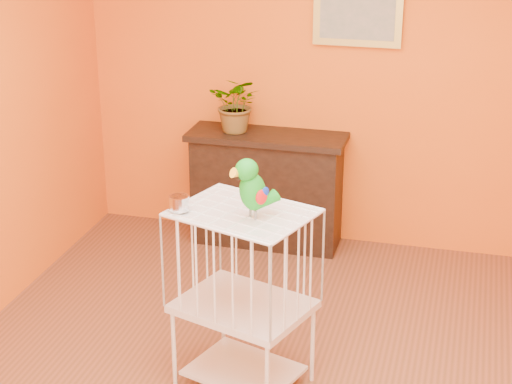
# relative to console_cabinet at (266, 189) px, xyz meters

# --- Properties ---
(room_shell) EXTENTS (4.50, 4.50, 4.50)m
(room_shell) POSITION_rel_console_cabinet_xyz_m (0.60, -2.04, 1.15)
(room_shell) COLOR orange
(room_shell) RESTS_ON ground
(console_cabinet) EXTENTS (1.16, 0.42, 0.86)m
(console_cabinet) POSITION_rel_console_cabinet_xyz_m (0.00, 0.00, 0.00)
(console_cabinet) COLOR black
(console_cabinet) RESTS_ON ground
(potted_plant) EXTENTS (0.39, 0.43, 0.33)m
(potted_plant) POSITION_rel_console_cabinet_xyz_m (-0.22, -0.02, 0.59)
(potted_plant) COLOR #26722D
(potted_plant) RESTS_ON console_cabinet
(framed_picture) EXTENTS (0.62, 0.04, 0.50)m
(framed_picture) POSITION_rel_console_cabinet_xyz_m (0.60, 0.17, 1.32)
(framed_picture) COLOR #B39940
(framed_picture) RESTS_ON room_shell
(birdcage) EXTENTS (0.80, 0.70, 1.04)m
(birdcage) POSITION_rel_console_cabinet_xyz_m (0.34, -1.85, 0.11)
(birdcage) COLOR silver
(birdcage) RESTS_ON ground
(feed_cup) EXTENTS (0.11, 0.11, 0.08)m
(feed_cup) POSITION_rel_console_cabinet_xyz_m (0.02, -1.93, 0.65)
(feed_cup) COLOR silver
(feed_cup) RESTS_ON birdcage
(parrot) EXTENTS (0.24, 0.25, 0.32)m
(parrot) POSITION_rel_console_cabinet_xyz_m (0.41, -1.92, 0.77)
(parrot) COLOR #59544C
(parrot) RESTS_ON birdcage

